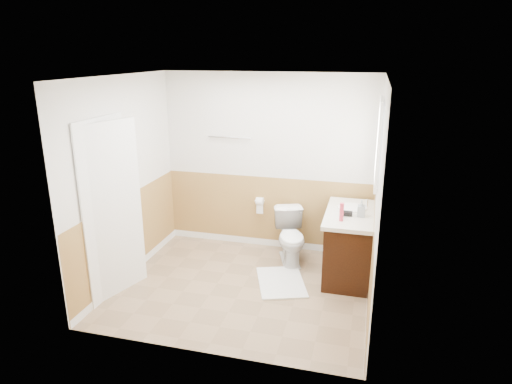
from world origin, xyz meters
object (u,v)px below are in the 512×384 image
(toilet, at_px, (291,237))
(bath_mat, at_px, (281,282))
(vanity_cabinet, at_px, (349,246))
(soap_dispenser, at_px, (361,208))
(lotion_bottle, at_px, (342,212))

(toilet, distance_m, bath_mat, 0.73)
(vanity_cabinet, distance_m, soap_dispenser, 0.58)
(bath_mat, xyz_separation_m, lotion_bottle, (0.68, 0.11, 0.95))
(bath_mat, xyz_separation_m, soap_dispenser, (0.90, 0.33, 0.94))
(toilet, relative_size, lotion_bottle, 3.23)
(toilet, relative_size, bath_mat, 0.89)
(bath_mat, height_order, soap_dispenser, soap_dispenser)
(vanity_cabinet, bearing_deg, soap_dispenser, -42.38)
(toilet, relative_size, vanity_cabinet, 0.65)
(toilet, bearing_deg, bath_mat, -109.35)
(vanity_cabinet, relative_size, soap_dispenser, 5.41)
(vanity_cabinet, distance_m, lotion_bottle, 0.65)
(vanity_cabinet, height_order, soap_dispenser, soap_dispenser)
(toilet, height_order, bath_mat, toilet)
(bath_mat, height_order, lotion_bottle, lotion_bottle)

